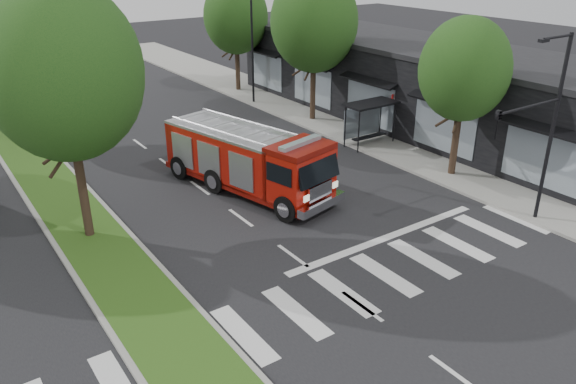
% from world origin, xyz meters
% --- Properties ---
extents(ground, '(140.00, 140.00, 0.00)m').
position_xyz_m(ground, '(0.00, 0.00, 0.00)').
color(ground, black).
rests_on(ground, ground).
extents(sidewalk_right, '(5.00, 80.00, 0.15)m').
position_xyz_m(sidewalk_right, '(12.50, 10.00, 0.07)').
color(sidewalk_right, gray).
rests_on(sidewalk_right, ground).
extents(median, '(3.00, 50.00, 0.15)m').
position_xyz_m(median, '(-6.00, 18.00, 0.08)').
color(median, gray).
rests_on(median, ground).
extents(storefront_row, '(8.00, 30.00, 5.00)m').
position_xyz_m(storefront_row, '(17.00, 10.00, 2.50)').
color(storefront_row, black).
rests_on(storefront_row, ground).
extents(bus_shelter, '(3.20, 1.60, 2.61)m').
position_xyz_m(bus_shelter, '(11.20, 8.15, 2.04)').
color(bus_shelter, black).
rests_on(bus_shelter, ground).
extents(tree_right_near, '(4.40, 4.40, 8.05)m').
position_xyz_m(tree_right_near, '(11.50, 2.00, 5.51)').
color(tree_right_near, black).
rests_on(tree_right_near, ground).
extents(tree_right_mid, '(5.60, 5.60, 9.72)m').
position_xyz_m(tree_right_mid, '(11.50, 14.00, 6.49)').
color(tree_right_mid, black).
rests_on(tree_right_mid, ground).
extents(tree_right_far, '(5.00, 5.00, 8.73)m').
position_xyz_m(tree_right_far, '(11.50, 24.00, 5.84)').
color(tree_right_far, black).
rests_on(tree_right_far, ground).
extents(tree_median_near, '(5.80, 5.80, 10.16)m').
position_xyz_m(tree_median_near, '(-6.00, 6.00, 6.81)').
color(tree_median_near, black).
rests_on(tree_median_near, ground).
extents(streetlight_right_near, '(4.08, 0.22, 8.00)m').
position_xyz_m(streetlight_right_near, '(9.61, -3.50, 4.67)').
color(streetlight_right_near, black).
rests_on(streetlight_right_near, ground).
extents(streetlight_right_far, '(2.11, 0.20, 8.00)m').
position_xyz_m(streetlight_right_far, '(10.35, 20.00, 4.48)').
color(streetlight_right_far, black).
rests_on(streetlight_right_far, ground).
extents(fire_engine, '(4.95, 9.90, 3.30)m').
position_xyz_m(fire_engine, '(1.85, 6.45, 1.58)').
color(fire_engine, '#5F0A05').
rests_on(fire_engine, ground).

